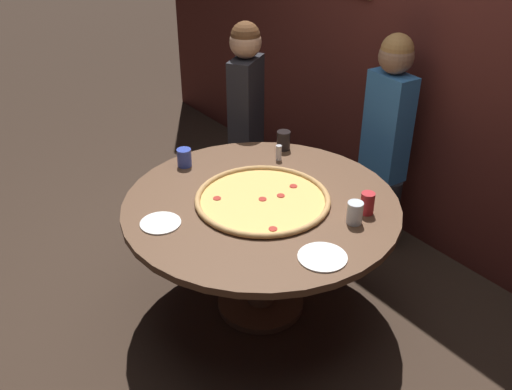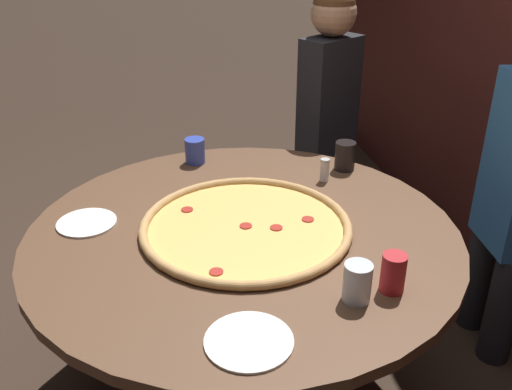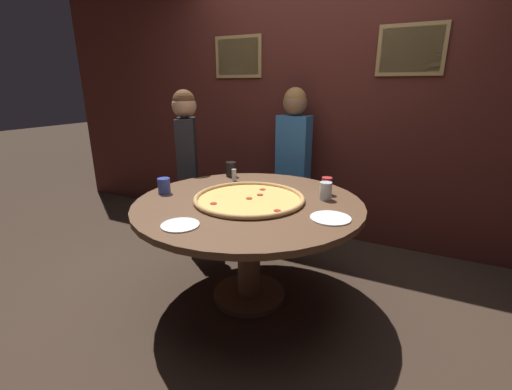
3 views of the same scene
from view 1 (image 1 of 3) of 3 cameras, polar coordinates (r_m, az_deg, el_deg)
The scene contains 13 objects.
ground_plane at distance 3.56m, azimuth 0.46°, elevation -10.90°, with size 24.00×24.00×0.00m, color #38281E.
back_wall at distance 3.80m, azimuth 17.57°, elevation 13.16°, with size 6.40×0.08×2.60m.
dining_table at distance 3.19m, azimuth 0.50°, elevation -2.79°, with size 1.52×1.52×0.74m.
giant_pizza at distance 3.11m, azimuth 0.69°, elevation -0.43°, with size 0.75×0.75×0.03m.
drink_cup_far_right at distance 3.66m, azimuth 2.77°, elevation 5.47°, with size 0.09×0.09×0.12m, color black.
drink_cup_beside_pizza at distance 3.04m, azimuth 11.08°, elevation -0.81°, with size 0.07×0.07×0.12m, color #B22328.
drink_cup_by_shaker at distance 2.95m, azimuth 9.85°, elevation -1.76°, with size 0.08×0.08×0.12m, color silver.
drink_cup_front_edge at distance 3.49m, azimuth -7.19°, elevation 3.73°, with size 0.09×0.09×0.11m, color #384CB7.
white_plate_near_front at distance 2.97m, azimuth -9.52°, elevation -2.78°, with size 0.21×0.21×0.01m, color white.
white_plate_right_side at distance 2.71m, azimuth 6.66°, elevation -6.18°, with size 0.24×0.24×0.01m, color white.
condiment_shaker at distance 3.53m, azimuth 2.28°, elevation 4.26°, with size 0.04×0.04×0.10m.
diner_far_right at distance 4.06m, azimuth -1.00°, elevation 8.41°, with size 0.30×0.37×1.44m.
diner_centre_back at distance 3.82m, azimuth 12.95°, elevation 6.27°, with size 0.37×0.22×1.46m.
Camera 1 is at (2.11, -1.61, 2.37)m, focal length 40.00 mm.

